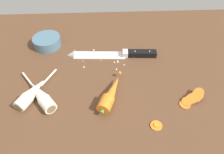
{
  "coord_description": "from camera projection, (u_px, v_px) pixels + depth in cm",
  "views": [
    {
      "loc": [
        -2.4,
        -53.76,
        54.46
      ],
      "look_at": [
        0.0,
        -2.0,
        1.5
      ],
      "focal_mm": 34.66,
      "sensor_mm": 36.0,
      "label": 1
    }
  ],
  "objects": [
    {
      "name": "ground_plane",
      "position": [
        112.0,
        80.0,
        0.78
      ],
      "size": [
        120.0,
        90.0,
        4.0
      ],
      "primitive_type": "cube",
      "color": "brown"
    },
    {
      "name": "chefs_knife",
      "position": [
        110.0,
        54.0,
        0.84
      ],
      "size": [
        34.84,
        5.52,
        4.18
      ],
      "color": "silver",
      "rests_on": "ground_plane"
    },
    {
      "name": "whole_carrot",
      "position": [
        110.0,
        94.0,
        0.68
      ],
      "size": [
        9.14,
        17.28,
        4.2
      ],
      "color": "orange",
      "rests_on": "ground_plane"
    },
    {
      "name": "parsnip_front",
      "position": [
        32.0,
        93.0,
        0.68
      ],
      "size": [
        10.85,
        18.08,
        4.0
      ],
      "color": "silver",
      "rests_on": "ground_plane"
    },
    {
      "name": "parsnip_mid_left",
      "position": [
        41.0,
        96.0,
        0.68
      ],
      "size": [
        14.52,
        18.18,
        4.0
      ],
      "color": "silver",
      "rests_on": "ground_plane"
    },
    {
      "name": "carrot_slice_stack",
      "position": [
        193.0,
        98.0,
        0.68
      ],
      "size": [
        8.48,
        6.64,
        3.28
      ],
      "color": "orange",
      "rests_on": "ground_plane"
    },
    {
      "name": "carrot_slice_stray_near",
      "position": [
        156.0,
        125.0,
        0.62
      ],
      "size": [
        3.45,
        3.45,
        0.7
      ],
      "color": "orange",
      "rests_on": "ground_plane"
    },
    {
      "name": "prep_bowl",
      "position": [
        47.0,
        41.0,
        0.87
      ],
      "size": [
        11.0,
        11.0,
        4.0
      ],
      "color": "slate",
      "rests_on": "ground_plane"
    },
    {
      "name": "mince_crumbs",
      "position": [
        114.0,
        57.0,
        0.83
      ],
      "size": [
        24.13,
        12.33,
        0.9
      ],
      "color": "beige",
      "rests_on": "ground_plane"
    }
  ]
}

